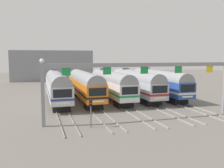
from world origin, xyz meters
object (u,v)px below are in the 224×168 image
object	(u,v)px
commuter_train_stainless	(135,83)
catenary_gantry	(144,73)
yard_signal_mast	(91,108)
commuter_train_white	(111,84)
commuter_train_silver	(57,85)
commuter_train_orange	(85,84)
commuter_train_blue	(158,82)

from	to	relation	value
commuter_train_stainless	catenary_gantry	xyz separation A→B (m)	(-4.39, -13.50, 2.59)
catenary_gantry	yard_signal_mast	distance (m)	7.55
yard_signal_mast	commuter_train_white	bearing A→B (deg)	66.59
commuter_train_silver	commuter_train_orange	xyz separation A→B (m)	(4.39, -0.00, -0.00)
catenary_gantry	yard_signal_mast	size ratio (longest dim) A/B	7.97
commuter_train_blue	yard_signal_mast	bearing A→B (deg)	-135.30
commuter_train_silver	commuter_train_stainless	xyz separation A→B (m)	(13.16, 0.00, 0.00)
commuter_train_stainless	commuter_train_white	bearing A→B (deg)	180.00
commuter_train_orange	commuter_train_silver	bearing A→B (deg)	179.94
commuter_train_white	commuter_train_stainless	xyz separation A→B (m)	(4.39, 0.00, 0.00)
commuter_train_white	catenary_gantry	xyz separation A→B (m)	(0.00, -13.50, 2.59)
commuter_train_silver	commuter_train_stainless	distance (m)	13.16
commuter_train_stainless	yard_signal_mast	xyz separation A→B (m)	(-10.97, -15.20, -0.69)
commuter_train_silver	yard_signal_mast	world-z (taller)	commuter_train_silver
commuter_train_white	commuter_train_silver	bearing A→B (deg)	180.00
commuter_train_silver	catenary_gantry	distance (m)	16.31
commuter_train_orange	commuter_train_stainless	size ratio (longest dim) A/B	1.00
yard_signal_mast	commuter_train_orange	bearing A→B (deg)	81.78
commuter_train_silver	yard_signal_mast	size ratio (longest dim) A/B	6.32
commuter_train_white	commuter_train_blue	world-z (taller)	same
commuter_train_blue	catenary_gantry	xyz separation A→B (m)	(-8.78, -13.50, 2.59)
catenary_gantry	commuter_train_silver	bearing A→B (deg)	123.03
commuter_train_blue	catenary_gantry	bearing A→B (deg)	-123.03
commuter_train_orange	catenary_gantry	world-z (taller)	catenary_gantry
commuter_train_orange	catenary_gantry	bearing A→B (deg)	-71.99
commuter_train_orange	commuter_train_stainless	xyz separation A→B (m)	(8.78, 0.00, 0.00)
commuter_train_blue	commuter_train_stainless	bearing A→B (deg)	180.00
commuter_train_white	yard_signal_mast	size ratio (longest dim) A/B	6.32
commuter_train_orange	commuter_train_blue	bearing A→B (deg)	0.02
commuter_train_stainless	catenary_gantry	size ratio (longest dim) A/B	0.79
commuter_train_stainless	commuter_train_orange	bearing A→B (deg)	-179.97
commuter_train_orange	yard_signal_mast	bearing A→B (deg)	-98.22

